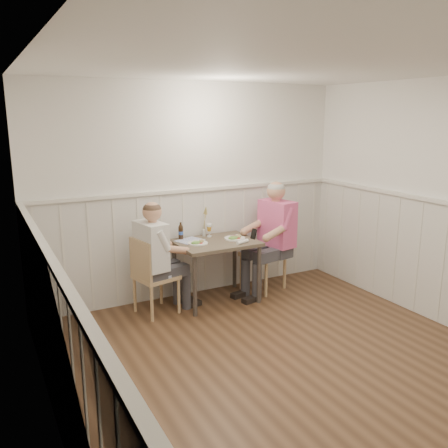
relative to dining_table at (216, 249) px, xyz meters
name	(u,v)px	position (x,y,z in m)	size (l,w,h in m)	color
ground_plane	(300,374)	(-0.11, -1.84, -0.65)	(4.50, 4.50, 0.00)	#482F1D
room_shell	(307,204)	(-0.11, -1.84, 0.87)	(4.04, 4.54, 2.60)	white
wainscot	(260,276)	(-0.11, -1.15, 0.04)	(4.00, 4.49, 1.34)	silver
dining_table	(216,249)	(0.00, 0.00, 0.00)	(0.94, 0.70, 0.75)	brown
chair_right	(266,248)	(0.77, 0.09, -0.12)	(0.60, 0.60, 0.99)	tan
chair_left	(152,273)	(-0.82, -0.02, -0.17)	(0.50, 0.50, 0.89)	tan
man_in_pink	(274,245)	(0.80, -0.05, -0.05)	(0.72, 0.52, 1.44)	#3F3F47
diner_cream	(155,267)	(-0.78, -0.03, -0.10)	(0.66, 0.47, 1.32)	#3F3F47
plate_man	(234,238)	(0.24, -0.02, 0.12)	(0.25, 0.25, 0.06)	white
plate_diner	(197,243)	(-0.25, -0.01, 0.12)	(0.23, 0.23, 0.06)	white
beer_glass_a	(209,228)	(0.03, 0.25, 0.20)	(0.06, 0.06, 0.16)	silver
beer_glass_b	(209,228)	(0.02, 0.23, 0.20)	(0.06, 0.06, 0.15)	silver
beer_bottle	(181,232)	(-0.34, 0.27, 0.19)	(0.06, 0.06, 0.21)	black
rolled_napkin	(243,242)	(0.23, -0.24, 0.12)	(0.18, 0.10, 0.04)	white
grass_vase	(204,223)	(-0.02, 0.29, 0.27)	(0.04, 0.04, 0.38)	silver
gingham_mat	(190,240)	(-0.27, 0.16, 0.10)	(0.36, 0.32, 0.01)	#6879C1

